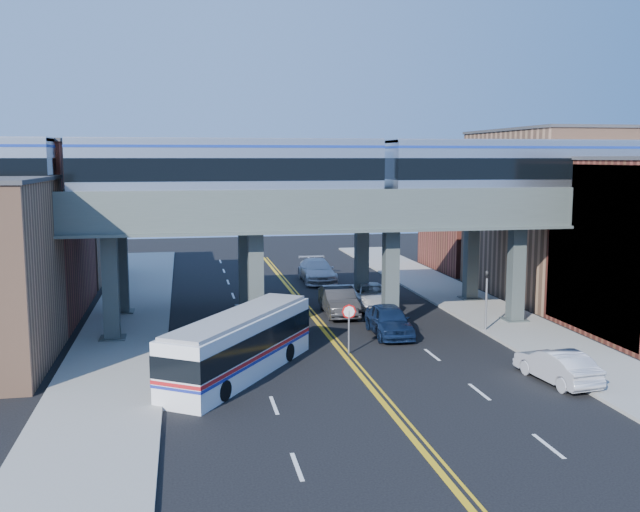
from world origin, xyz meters
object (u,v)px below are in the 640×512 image
at_px(transit_bus, 240,346).
at_px(car_lane_b, 339,301).
at_px(stop_sign, 349,321).
at_px(car_parked_curb, 557,366).
at_px(car_lane_d, 317,271).
at_px(car_lane_c, 371,296).
at_px(traffic_signal, 486,294).
at_px(car_lane_a, 389,320).
at_px(transit_train, 229,169).

bearing_deg(transit_bus, car_lane_b, 1.51).
relative_size(stop_sign, transit_bus, 0.25).
relative_size(transit_bus, car_lane_b, 1.87).
bearing_deg(car_parked_curb, car_lane_b, -73.72).
relative_size(stop_sign, car_parked_curb, 0.56).
bearing_deg(car_lane_d, car_lane_c, -79.47).
bearing_deg(transit_bus, stop_sign, -32.76).
xyz_separation_m(traffic_signal, car_lane_a, (-5.73, 0.40, -1.42)).
distance_m(car_lane_d, car_parked_curb, 28.69).
bearing_deg(car_lane_d, car_parked_curb, -77.21).
xyz_separation_m(car_lane_a, car_lane_d, (-0.76, 18.35, 0.04)).
bearing_deg(car_lane_a, stop_sign, -130.76).
height_order(car_lane_b, car_parked_curb, car_lane_b).
distance_m(transit_train, traffic_signal, 16.40).
distance_m(car_lane_b, car_lane_c, 3.24).
distance_m(transit_train, car_lane_c, 14.50).
distance_m(transit_train, car_lane_b, 11.98).
bearing_deg(car_lane_a, transit_train, 172.06).
relative_size(car_lane_b, car_lane_c, 0.96).
bearing_deg(transit_train, transit_bus, -90.85).
xyz_separation_m(car_lane_c, car_lane_d, (-1.76, 10.66, 0.12)).
relative_size(traffic_signal, car_parked_curb, 0.88).
relative_size(traffic_signal, car_lane_d, 0.64).
xyz_separation_m(transit_train, car_lane_c, (9.88, 6.09, -8.68)).
height_order(traffic_signal, car_lane_a, traffic_signal).
height_order(traffic_signal, car_lane_d, traffic_signal).
height_order(transit_train, transit_bus, transit_train).
height_order(car_lane_a, car_lane_d, car_lane_d).
distance_m(traffic_signal, car_lane_a, 5.91).
xyz_separation_m(transit_bus, car_lane_c, (10.00, 13.69, -0.63)).
bearing_deg(stop_sign, car_parked_curb, -37.76).
bearing_deg(car_lane_d, transit_train, -114.73).
bearing_deg(transit_train, car_parked_curb, -39.22).
xyz_separation_m(car_lane_c, car_parked_curb, (4.03, -17.44, -0.03)).
height_order(transit_train, stop_sign, transit_train).
bearing_deg(car_lane_d, car_lane_b, -93.03).
relative_size(transit_bus, car_lane_c, 1.79).
xyz_separation_m(transit_bus, car_lane_d, (8.24, 24.34, -0.50)).
height_order(traffic_signal, car_lane_c, traffic_signal).
bearing_deg(transit_bus, transit_train, 32.38).
distance_m(transit_train, car_parked_curb, 19.96).
relative_size(traffic_signal, car_lane_a, 0.79).
bearing_deg(stop_sign, transit_bus, -155.98).
distance_m(stop_sign, car_lane_d, 21.90).
bearing_deg(transit_train, car_lane_a, -10.22).
distance_m(transit_train, transit_bus, 11.07).
bearing_deg(stop_sign, car_lane_c, 69.38).
bearing_deg(car_lane_a, traffic_signal, -1.69).
xyz_separation_m(stop_sign, car_lane_d, (2.41, 21.75, -0.84)).
bearing_deg(transit_bus, traffic_signal, -35.97).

